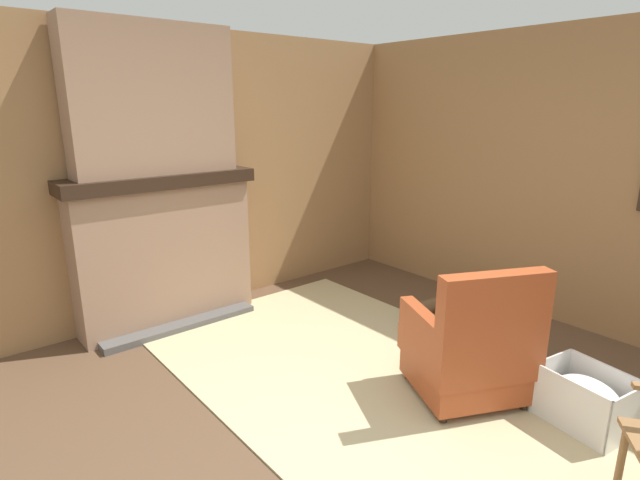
{
  "coord_description": "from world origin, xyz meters",
  "views": [
    {
      "loc": [
        1.55,
        -1.62,
        1.91
      ],
      "look_at": [
        -1.27,
        0.72,
        0.9
      ],
      "focal_mm": 28.0,
      "sensor_mm": 36.0,
      "label": 1
    }
  ],
  "objects_px": {
    "laundry_basket": "(586,398)",
    "oil_lamp_vase": "(91,166)",
    "armchair": "(470,350)",
    "firewood_stack": "(432,315)",
    "storage_case": "(212,161)"
  },
  "relations": [
    {
      "from": "laundry_basket",
      "to": "oil_lamp_vase",
      "type": "relative_size",
      "value": 1.96
    },
    {
      "from": "laundry_basket",
      "to": "armchair",
      "type": "bearing_deg",
      "value": -153.83
    },
    {
      "from": "armchair",
      "to": "laundry_basket",
      "type": "distance_m",
      "value": 0.72
    },
    {
      "from": "firewood_stack",
      "to": "storage_case",
      "type": "relative_size",
      "value": 1.63
    },
    {
      "from": "firewood_stack",
      "to": "storage_case",
      "type": "xyz_separation_m",
      "value": [
        -1.6,
        -1.23,
        1.31
      ]
    },
    {
      "from": "armchair",
      "to": "laundry_basket",
      "type": "bearing_deg",
      "value": -128.05
    },
    {
      "from": "oil_lamp_vase",
      "to": "laundry_basket",
      "type": "bearing_deg",
      "value": 30.62
    },
    {
      "from": "armchair",
      "to": "oil_lamp_vase",
      "type": "xyz_separation_m",
      "value": [
        -2.48,
        -1.53,
        1.08
      ]
    },
    {
      "from": "laundry_basket",
      "to": "oil_lamp_vase",
      "type": "height_order",
      "value": "oil_lamp_vase"
    },
    {
      "from": "armchair",
      "to": "oil_lamp_vase",
      "type": "distance_m",
      "value": 3.11
    },
    {
      "from": "laundry_basket",
      "to": "storage_case",
      "type": "relative_size",
      "value": 2.1
    },
    {
      "from": "armchair",
      "to": "firewood_stack",
      "type": "xyz_separation_m",
      "value": [
        -0.88,
        0.74,
        -0.26
      ]
    },
    {
      "from": "armchair",
      "to": "firewood_stack",
      "type": "distance_m",
      "value": 1.18
    },
    {
      "from": "armchair",
      "to": "firewood_stack",
      "type": "bearing_deg",
      "value": -14.42
    },
    {
      "from": "oil_lamp_vase",
      "to": "storage_case",
      "type": "xyz_separation_m",
      "value": [
        0.0,
        1.04,
        -0.03
      ]
    }
  ]
}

